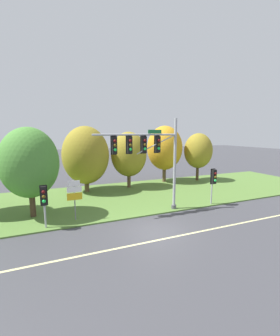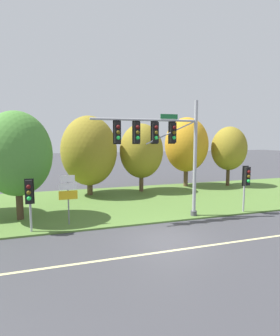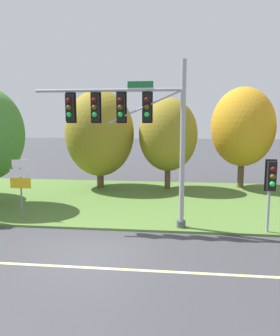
% 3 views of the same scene
% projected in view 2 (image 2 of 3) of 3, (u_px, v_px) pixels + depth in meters
% --- Properties ---
extents(ground_plane, '(160.00, 160.00, 0.00)m').
position_uv_depth(ground_plane, '(167.00, 240.00, 13.00)').
color(ground_plane, '#3D3D42').
extents(lane_stripe, '(36.00, 0.16, 0.01)m').
position_uv_depth(lane_stripe, '(178.00, 250.00, 11.87)').
color(lane_stripe, beige).
rests_on(lane_stripe, ground).
extents(grass_verge, '(48.00, 11.50, 0.10)m').
position_uv_depth(grass_verge, '(126.00, 201.00, 20.82)').
color(grass_verge, '#517533').
rests_on(grass_verge, ground).
extents(traffic_signal_mast, '(6.68, 0.49, 7.24)m').
position_uv_depth(traffic_signal_mast, '(163.00, 142.00, 15.64)').
color(traffic_signal_mast, '#9EA0A5').
rests_on(traffic_signal_mast, grass_verge).
extents(pedestrian_signal_near_kerb, '(0.46, 0.55, 2.85)m').
position_uv_depth(pedestrian_signal_near_kerb, '(29.00, 195.00, 13.53)').
color(pedestrian_signal_near_kerb, '#9EA0A5').
rests_on(pedestrian_signal_near_kerb, grass_verge).
extents(pedestrian_signal_further_along, '(0.46, 0.55, 3.12)m').
position_uv_depth(pedestrian_signal_further_along, '(246.00, 179.00, 17.29)').
color(pedestrian_signal_further_along, '#9EA0A5').
rests_on(pedestrian_signal_further_along, grass_verge).
extents(route_sign_post, '(1.04, 0.08, 2.91)m').
position_uv_depth(route_sign_post, '(68.00, 192.00, 14.87)').
color(route_sign_post, slate).
rests_on(route_sign_post, grass_verge).
extents(tree_left_of_mast, '(4.06, 4.06, 6.55)m').
position_uv_depth(tree_left_of_mast, '(17.00, 154.00, 15.60)').
color(tree_left_of_mast, '#423021').
rests_on(tree_left_of_mast, grass_verge).
extents(tree_behind_signpost, '(4.79, 4.79, 6.84)m').
position_uv_depth(tree_behind_signpost, '(89.00, 151.00, 22.53)').
color(tree_behind_signpost, brown).
rests_on(tree_behind_signpost, grass_verge).
extents(tree_mid_verge, '(3.99, 3.99, 6.26)m').
position_uv_depth(tree_mid_verge, '(141.00, 151.00, 24.03)').
color(tree_mid_verge, brown).
rests_on(tree_mid_verge, grass_verge).
extents(tree_tall_centre, '(4.38, 4.38, 7.01)m').
position_uv_depth(tree_tall_centre, '(186.00, 145.00, 26.54)').
color(tree_tall_centre, brown).
rests_on(tree_tall_centre, grass_verge).
extents(tree_right_far, '(3.58, 3.58, 6.11)m').
position_uv_depth(tree_right_far, '(229.00, 149.00, 26.92)').
color(tree_right_far, '#4C3823').
rests_on(tree_right_far, grass_verge).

